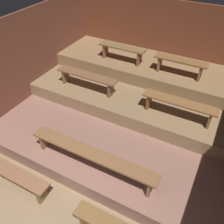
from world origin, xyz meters
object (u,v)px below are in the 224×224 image
at_px(bench_floor_left, 12,174).
at_px(bench_middle_right, 179,105).
at_px(bench_upper_left, 122,50).
at_px(bench_middle_left, 87,78).
at_px(bench_lower_center, 92,155).
at_px(bench_upper_right, 180,63).

distance_m(bench_floor_left, bench_middle_right, 3.32).
height_order(bench_floor_left, bench_upper_left, bench_upper_left).
bearing_deg(bench_upper_left, bench_middle_left, -107.40).
height_order(bench_lower_center, bench_middle_left, bench_middle_left).
relative_size(bench_floor_left, bench_lower_center, 0.64).
bearing_deg(bench_lower_center, bench_upper_left, 106.61).
xyz_separation_m(bench_middle_right, bench_upper_right, (-0.34, 1.09, 0.30)).
bearing_deg(bench_lower_center, bench_middle_left, 124.69).
height_order(bench_middle_left, bench_middle_right, same).
height_order(bench_upper_left, bench_upper_right, same).
relative_size(bench_middle_left, bench_upper_left, 1.25).
bearing_deg(bench_upper_right, bench_upper_left, 180.00).
bearing_deg(bench_middle_left, bench_upper_right, 31.32).
xyz_separation_m(bench_floor_left, bench_middle_left, (0.00, 2.47, 0.61)).
bearing_deg(bench_floor_left, bench_upper_right, 63.27).
bearing_deg(bench_lower_center, bench_floor_left, -146.31).
height_order(bench_middle_left, bench_upper_right, bench_upper_right).
height_order(bench_lower_center, bench_upper_left, bench_upper_left).
bearing_deg(bench_upper_left, bench_upper_right, 0.00).
xyz_separation_m(bench_lower_center, bench_middle_right, (0.96, 1.69, 0.29)).
relative_size(bench_upper_left, bench_upper_right, 1.00).
bearing_deg(bench_floor_left, bench_lower_center, 33.69).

